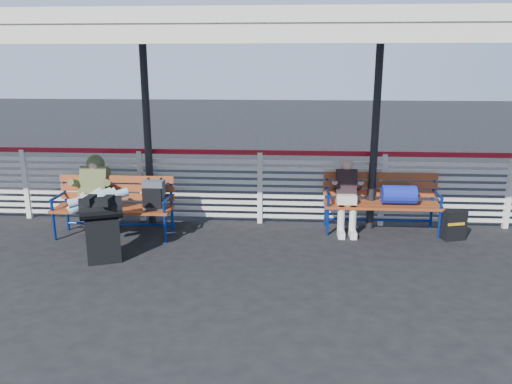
# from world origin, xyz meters

# --- Properties ---
(ground) EXTENTS (60.00, 60.00, 0.00)m
(ground) POSITION_xyz_m (0.00, 0.00, 0.00)
(ground) COLOR black
(ground) RESTS_ON ground
(fence) EXTENTS (12.08, 0.08, 1.24)m
(fence) POSITION_xyz_m (0.00, 1.90, 0.66)
(fence) COLOR silver
(fence) RESTS_ON ground
(canopy) EXTENTS (12.60, 3.60, 3.16)m
(canopy) POSITION_xyz_m (-0.00, 0.87, 3.04)
(canopy) COLOR silver
(canopy) RESTS_ON ground
(luggage_stack) EXTENTS (0.62, 0.48, 0.90)m
(luggage_stack) POSITION_xyz_m (-2.00, 0.09, 0.49)
(luggage_stack) COLOR black
(luggage_stack) RESTS_ON ground
(bench_left) EXTENTS (1.80, 0.56, 0.92)m
(bench_left) POSITION_xyz_m (-2.02, 1.12, 0.59)
(bench_left) COLOR #A1451F
(bench_left) RESTS_ON ground
(bench_right) EXTENTS (1.80, 0.56, 0.92)m
(bench_right) POSITION_xyz_m (2.04, 1.61, 0.58)
(bench_right) COLOR #A1451F
(bench_right) RESTS_ON ground
(traveler_man) EXTENTS (0.94, 1.64, 0.77)m
(traveler_man) POSITION_xyz_m (-2.34, 0.77, 0.73)
(traveler_man) COLOR #9CB9D2
(traveler_man) RESTS_ON ground
(companion_person) EXTENTS (0.32, 0.66, 1.15)m
(companion_person) POSITION_xyz_m (1.39, 1.57, 0.60)
(companion_person) COLOR beige
(companion_person) RESTS_ON ground
(suitcase_side) EXTENTS (0.36, 0.28, 0.45)m
(suitcase_side) POSITION_xyz_m (2.99, 1.29, 0.23)
(suitcase_side) COLOR black
(suitcase_side) RESTS_ON ground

